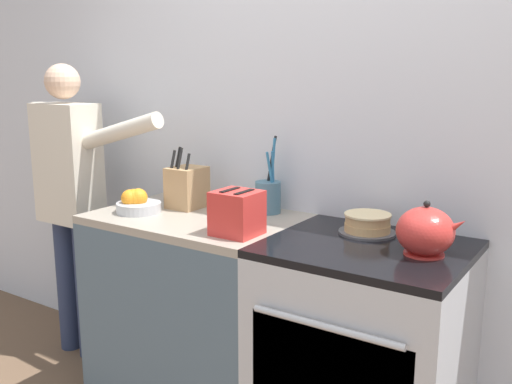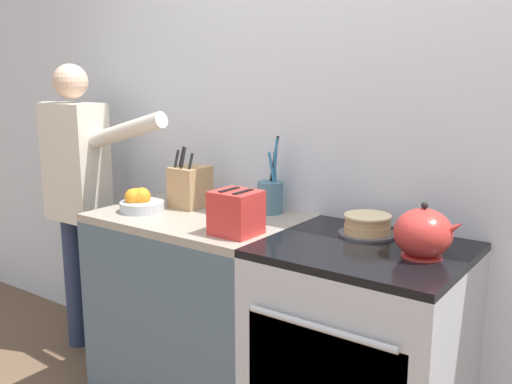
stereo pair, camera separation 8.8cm
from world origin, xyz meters
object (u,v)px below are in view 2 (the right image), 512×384
object	(u,v)px
stove_range	(360,362)
utensil_crock	(270,195)
knife_block	(190,187)
person_baker	(78,186)
fruit_bowl	(140,201)
tea_kettle	(424,233)
layer_cake	(367,225)
toaster	(236,213)

from	to	relation	value
stove_range	utensil_crock	xyz separation A→B (m)	(-0.57, 0.22, 0.54)
knife_block	person_baker	xyz separation A→B (m)	(-0.75, -0.07, -0.07)
utensil_crock	fruit_bowl	world-z (taller)	utensil_crock
utensil_crock	person_baker	distance (m)	1.14
stove_range	tea_kettle	size ratio (longest dim) A/B	3.77
utensil_crock	person_baker	world-z (taller)	person_baker
tea_kettle	utensil_crock	xyz separation A→B (m)	(-0.78, 0.21, -0.00)
layer_cake	knife_block	bearing A→B (deg)	-177.03
stove_range	tea_kettle	world-z (taller)	tea_kettle
tea_kettle	fruit_bowl	xyz separation A→B (m)	(-1.28, -0.11, -0.04)
stove_range	fruit_bowl	xyz separation A→B (m)	(-1.07, -0.11, 0.51)
layer_cake	tea_kettle	bearing A→B (deg)	-26.98
knife_block	utensil_crock	world-z (taller)	utensil_crock
stove_range	fruit_bowl	size ratio (longest dim) A/B	4.60
knife_block	utensil_crock	xyz separation A→B (m)	(0.37, 0.12, -0.02)
layer_cake	toaster	xyz separation A→B (m)	(-0.42, -0.29, 0.05)
utensil_crock	toaster	size ratio (longest dim) A/B	1.87
stove_range	toaster	distance (m)	0.74
stove_range	utensil_crock	size ratio (longest dim) A/B	2.65
tea_kettle	person_baker	xyz separation A→B (m)	(-1.91, 0.02, -0.06)
fruit_bowl	knife_block	bearing A→B (deg)	57.76
tea_kettle	fruit_bowl	bearing A→B (deg)	-175.04
tea_kettle	utensil_crock	world-z (taller)	utensil_crock
tea_kettle	fruit_bowl	world-z (taller)	tea_kettle
layer_cake	utensil_crock	bearing A→B (deg)	171.50
tea_kettle	person_baker	distance (m)	1.91
utensil_crock	layer_cake	bearing A→B (deg)	-8.50
layer_cake	tea_kettle	size ratio (longest dim) A/B	0.92
stove_range	utensil_crock	distance (m)	0.81
tea_kettle	toaster	xyz separation A→B (m)	(-0.69, -0.15, 0.00)
stove_range	utensil_crock	world-z (taller)	utensil_crock
tea_kettle	utensil_crock	size ratio (longest dim) A/B	0.70
layer_cake	knife_block	distance (m)	0.89
knife_block	toaster	bearing A→B (deg)	-27.91
utensil_crock	stove_range	bearing A→B (deg)	-21.02
layer_cake	toaster	distance (m)	0.51
layer_cake	person_baker	xyz separation A→B (m)	(-1.64, -0.11, -0.01)
layer_cake	fruit_bowl	bearing A→B (deg)	-166.16
utensil_crock	tea_kettle	bearing A→B (deg)	-15.34
stove_range	toaster	world-z (taller)	toaster
knife_block	person_baker	world-z (taller)	person_baker
utensil_crock	knife_block	bearing A→B (deg)	-161.88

